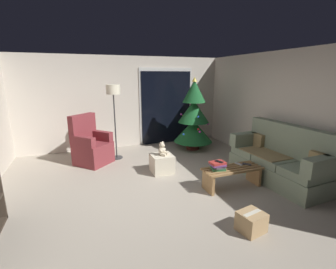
# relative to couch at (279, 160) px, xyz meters

# --- Properties ---
(ground_plane) EXTENTS (7.00, 7.00, 0.00)m
(ground_plane) POSITION_rel_couch_xyz_m (-2.32, 0.29, -0.40)
(ground_plane) COLOR #9E9384
(wall_back) EXTENTS (5.72, 0.12, 2.50)m
(wall_back) POSITION_rel_couch_xyz_m (-2.32, 3.35, 0.85)
(wall_back) COLOR beige
(wall_back) RESTS_ON ground
(wall_right) EXTENTS (0.12, 6.00, 2.50)m
(wall_right) POSITION_rel_couch_xyz_m (0.54, 0.29, 0.85)
(wall_right) COLOR beige
(wall_right) RESTS_ON ground
(patio_door_frame) EXTENTS (1.60, 0.02, 2.20)m
(patio_door_frame) POSITION_rel_couch_xyz_m (-1.12, 3.28, 0.70)
(patio_door_frame) COLOR silver
(patio_door_frame) RESTS_ON ground
(patio_door_glass) EXTENTS (1.50, 0.02, 2.10)m
(patio_door_glass) POSITION_rel_couch_xyz_m (-1.12, 3.26, 0.65)
(patio_door_glass) COLOR black
(patio_door_glass) RESTS_ON ground
(couch) EXTENTS (0.86, 1.97, 1.08)m
(couch) POSITION_rel_couch_xyz_m (0.00, 0.00, 0.00)
(couch) COLOR gray
(couch) RESTS_ON ground
(coffee_table) EXTENTS (1.10, 0.40, 0.38)m
(coffee_table) POSITION_rel_couch_xyz_m (-1.03, 0.05, -0.15)
(coffee_table) COLOR #9E7547
(coffee_table) RESTS_ON ground
(remote_graphite) EXTENTS (0.14, 0.15, 0.02)m
(remote_graphite) POSITION_rel_couch_xyz_m (-0.69, 0.08, -0.01)
(remote_graphite) COLOR #333338
(remote_graphite) RESTS_ON coffee_table
(remote_silver) EXTENTS (0.08, 0.16, 0.02)m
(remote_silver) POSITION_rel_couch_xyz_m (-0.83, 0.15, -0.01)
(remote_silver) COLOR #ADADB2
(remote_silver) RESTS_ON coffee_table
(book_stack) EXTENTS (0.28, 0.25, 0.15)m
(book_stack) POSITION_rel_couch_xyz_m (-1.33, 0.07, 0.05)
(book_stack) COLOR #337042
(book_stack) RESTS_ON coffee_table
(cell_phone) EXTENTS (0.12, 0.16, 0.01)m
(cell_phone) POSITION_rel_couch_xyz_m (-1.31, 0.06, 0.13)
(cell_phone) COLOR black
(cell_phone) RESTS_ON book_stack
(christmas_tree) EXTENTS (1.04, 1.04, 1.95)m
(christmas_tree) POSITION_rel_couch_xyz_m (-0.66, 2.38, 0.47)
(christmas_tree) COLOR #4C1E19
(christmas_tree) RESTS_ON ground
(armchair) EXTENTS (0.97, 0.97, 1.13)m
(armchair) POSITION_rel_couch_xyz_m (-3.34, 2.23, 0.00)
(armchair) COLOR maroon
(armchair) RESTS_ON ground
(floor_lamp) EXTENTS (0.32, 0.32, 1.78)m
(floor_lamp) POSITION_rel_couch_xyz_m (-2.76, 2.36, 1.11)
(floor_lamp) COLOR #2D2D30
(floor_lamp) RESTS_ON ground
(ottoman) EXTENTS (0.44, 0.44, 0.38)m
(ottoman) POSITION_rel_couch_xyz_m (-1.99, 1.15, -0.21)
(ottoman) COLOR beige
(ottoman) RESTS_ON ground
(teddy_bear_cream) EXTENTS (0.21, 0.22, 0.29)m
(teddy_bear_cream) POSITION_rel_couch_xyz_m (-1.99, 1.14, 0.10)
(teddy_bear_cream) COLOR beige
(teddy_bear_cream) RESTS_ON ottoman
(cardboard_box_taped_mid_floor) EXTENTS (0.37, 0.34, 0.27)m
(cardboard_box_taped_mid_floor) POSITION_rel_couch_xyz_m (-1.54, -1.10, -0.27)
(cardboard_box_taped_mid_floor) COLOR tan
(cardboard_box_taped_mid_floor) RESTS_ON ground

